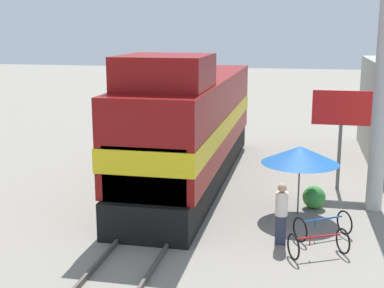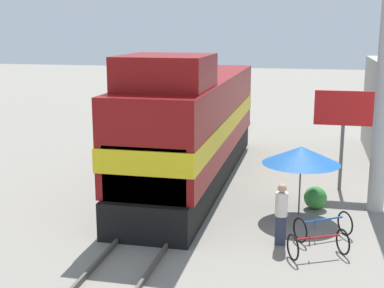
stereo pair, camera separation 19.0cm
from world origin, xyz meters
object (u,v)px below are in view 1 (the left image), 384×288
object	(u,v)px
vendor_umbrella	(300,155)
billboard_sign	(342,115)
locomotive	(190,127)
bicycle_spare	(318,244)
bicycle	(323,226)
person_bystander	(281,211)

from	to	relation	value
vendor_umbrella	billboard_sign	world-z (taller)	billboard_sign
locomotive	bicycle_spare	world-z (taller)	locomotive
bicycle	person_bystander	bearing A→B (deg)	-92.54
locomotive	billboard_sign	xyz separation A→B (m)	(5.55, 0.26, 0.61)
billboard_sign	person_bystander	distance (m)	6.23
vendor_umbrella	billboard_sign	distance (m)	3.49
bicycle_spare	vendor_umbrella	bearing A→B (deg)	163.28
person_bystander	bicycle_spare	distance (m)	1.33
locomotive	person_bystander	size ratio (longest dim) A/B	7.74
person_bystander	billboard_sign	bearing A→B (deg)	72.13
vendor_umbrella	person_bystander	distance (m)	2.80
person_bystander	bicycle	distance (m)	1.47
person_bystander	locomotive	bearing A→B (deg)	124.54
billboard_sign	person_bystander	size ratio (longest dim) A/B	2.10
bicycle_spare	bicycle	bearing A→B (deg)	146.88
locomotive	bicycle_spare	bearing A→B (deg)	-51.93
locomotive	person_bystander	bearing A→B (deg)	-55.46
locomotive	vendor_umbrella	world-z (taller)	locomotive
locomotive	billboard_sign	distance (m)	5.58
locomotive	person_bystander	world-z (taller)	locomotive
locomotive	vendor_umbrella	size ratio (longest dim) A/B	5.50
billboard_sign	bicycle_spare	size ratio (longest dim) A/B	2.24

